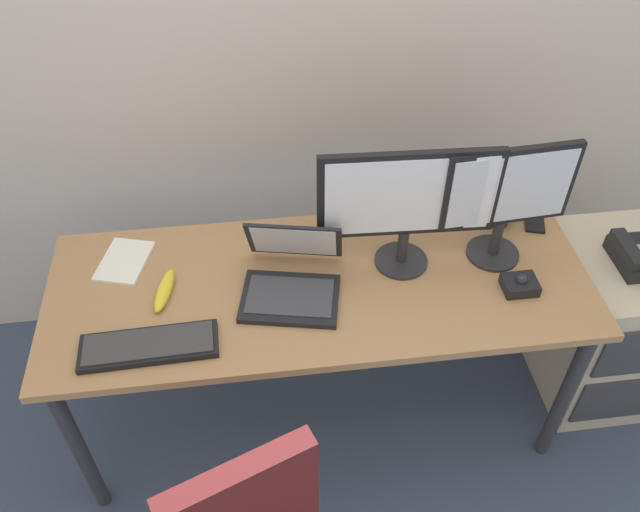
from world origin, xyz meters
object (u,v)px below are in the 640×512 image
Objects in this scene: paper_notepad at (124,261)px; coffee_mug at (500,210)px; trackball_mouse at (520,284)px; banana at (164,290)px; monitor_side at (507,196)px; laptop at (292,277)px; keyboard at (149,346)px; file_cabinet at (605,323)px; monitor_main at (408,201)px; desk_phone at (638,256)px; cell_phone at (534,219)px.

coffee_mug is at bearing 1.92° from paper_notepad.
trackball_mouse reaches higher than banana.
monitor_side is 1.17× the size of laptop.
monitor_side reaches higher than paper_notepad.
paper_notepad is (-0.11, 0.39, -0.01)m from keyboard.
file_cabinet is at bearing 2.13° from laptop.
file_cabinet is at bearing 16.24° from trackball_mouse.
laptop is (-0.38, -0.07, -0.22)m from monitor_main.
desk_phone is at bearing -24.41° from coffee_mug.
laptop is 2.64× the size of cell_phone.
file_cabinet is 3.47× the size of desk_phone.
laptop reaches higher than desk_phone.
monitor_main reaches higher than file_cabinet.
keyboard is at bearing -156.42° from laptop.
keyboard is at bearing -145.64° from cell_phone.
cell_phone reaches higher than file_cabinet.
monitor_side is 1.14m from banana.
monitor_main is at bearing -146.77° from cell_phone.
monitor_side reaches higher than cell_phone.
banana reaches higher than desk_phone.
paper_notepad is (-0.56, 0.19, -0.05)m from laptop.
cell_phone is at bearing 17.26° from keyboard.
desk_phone is at bearing -4.35° from monitor_side.
file_cabinet is 0.68m from coffee_mug.
monitor_main is at bearing 154.20° from trackball_mouse.
monitor_side is at bearing -125.84° from cell_phone.
monitor_main is 0.32m from monitor_side.
coffee_mug reaches higher than cell_phone.
cell_phone is (-0.31, 0.20, 0.03)m from desk_phone.
desk_phone is 1.41× the size of cell_phone.
desk_phone is at bearing 0.25° from banana.
paper_notepad is (-1.33, -0.04, -0.05)m from coffee_mug.
trackball_mouse is at bearing -6.02° from banana.
file_cabinet is 1.09m from monitor_main.
monitor_side is at bearing -5.51° from paper_notepad.
cell_phone is (-0.32, 0.18, 0.42)m from file_cabinet.
monitor_main is 1.31× the size of monitor_side.
trackball_mouse is (0.73, -0.10, -0.03)m from laptop.
paper_notepad is (-1.26, 0.12, -0.25)m from monitor_side.
coffee_mug reaches higher than trackball_mouse.
laptop reaches higher than keyboard.
monitor_main is 0.47m from coffee_mug.
monitor_main is 0.98m from paper_notepad.
coffee_mug is at bearing 155.59° from desk_phone.
coffee_mug is (0.07, 0.17, -0.20)m from monitor_side.
monitor_side reaches higher than coffee_mug.
desk_phone is 1.23m from laptop.
laptop is 3.31× the size of coffee_mug.
keyboard is at bearing -172.34° from desk_phone.
banana is (-1.63, -0.01, 0.05)m from desk_phone.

